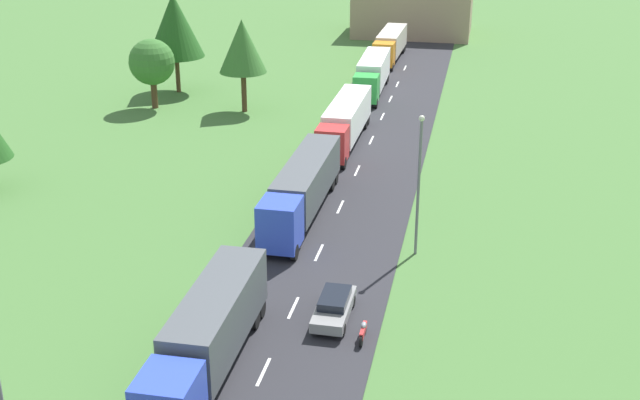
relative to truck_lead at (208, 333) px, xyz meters
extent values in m
cube|color=#2B2B30|center=(2.52, 11.06, -2.13)|extent=(10.00, 140.00, 0.06)
cube|color=white|center=(2.52, 0.44, -2.10)|extent=(0.16, 2.40, 0.01)
cube|color=white|center=(2.52, 6.72, -2.10)|extent=(0.16, 2.40, 0.01)
cube|color=white|center=(2.52, 13.76, -2.10)|extent=(0.16, 2.40, 0.01)
cube|color=white|center=(2.52, 21.31, -2.10)|extent=(0.16, 2.40, 0.01)
cube|color=white|center=(2.52, 28.87, -2.10)|extent=(0.16, 2.40, 0.01)
cube|color=white|center=(2.52, 36.74, -2.10)|extent=(0.16, 2.40, 0.01)
cube|color=white|center=(2.52, 44.19, -2.10)|extent=(0.16, 2.40, 0.01)
cube|color=white|center=(2.52, 50.57, -2.10)|extent=(0.16, 2.40, 0.01)
cube|color=white|center=(2.52, 56.77, -2.10)|extent=(0.16, 2.40, 0.01)
cube|color=white|center=(2.52, 64.62, -2.10)|extent=(0.16, 2.40, 0.01)
cube|color=#4C5156|center=(-0.01, 1.36, 0.15)|extent=(2.57, 9.72, 2.90)
cube|color=black|center=(-0.01, 1.36, -1.50)|extent=(0.97, 9.23, 0.24)
cylinder|color=black|center=(1.02, 4.28, -1.60)|extent=(0.36, 1.00, 1.00)
cylinder|color=black|center=(-1.08, 4.26, -1.60)|extent=(0.36, 1.00, 1.00)
cylinder|color=black|center=(1.01, 5.44, -1.60)|extent=(0.36, 1.00, 1.00)
cylinder|color=black|center=(-1.09, 5.43, -1.60)|extent=(0.36, 1.00, 1.00)
cube|color=blue|center=(0.18, 13.20, -0.10)|extent=(2.46, 2.78, 3.02)
cube|color=black|center=(0.17, 11.88, 0.45)|extent=(2.10, 0.11, 1.33)
cube|color=#4C5156|center=(0.23, 20.82, 0.08)|extent=(2.58, 11.78, 2.77)
cube|color=black|center=(0.23, 20.82, -1.50)|extent=(0.97, 11.18, 0.24)
cylinder|color=black|center=(1.22, 12.51, -1.60)|extent=(0.36, 1.00, 1.00)
cylinder|color=black|center=(-0.88, 12.52, -1.60)|extent=(0.36, 1.00, 1.00)
cylinder|color=black|center=(1.30, 24.34, -1.60)|extent=(0.36, 1.00, 1.00)
cylinder|color=black|center=(-0.80, 24.36, -1.60)|extent=(0.36, 1.00, 1.00)
cylinder|color=black|center=(1.31, 25.76, -1.60)|extent=(0.36, 1.00, 1.00)
cylinder|color=black|center=(-0.79, 25.77, -1.60)|extent=(0.36, 1.00, 1.00)
cube|color=red|center=(0.33, 29.63, -0.25)|extent=(2.46, 2.30, 2.70)
cube|color=black|center=(0.32, 28.55, 0.23)|extent=(2.10, 0.11, 1.19)
cube|color=white|center=(0.38, 36.66, 0.06)|extent=(2.57, 11.10, 2.74)
cube|color=black|center=(0.38, 36.66, -1.50)|extent=(0.97, 10.54, 0.24)
cylinder|color=black|center=(1.38, 29.05, -1.60)|extent=(0.36, 1.00, 1.00)
cylinder|color=black|center=(-0.72, 29.06, -1.60)|extent=(0.36, 1.00, 1.00)
cylinder|color=black|center=(1.45, 39.98, -1.60)|extent=(0.36, 1.00, 1.00)
cylinder|color=black|center=(-0.65, 39.99, -1.60)|extent=(0.36, 1.00, 1.00)
cylinder|color=black|center=(1.46, 41.31, -1.60)|extent=(0.36, 1.00, 1.00)
cylinder|color=black|center=(-0.64, 41.32, -1.60)|extent=(0.36, 1.00, 1.00)
cube|color=green|center=(0.40, 47.48, -0.28)|extent=(2.49, 2.34, 2.65)
cube|color=black|center=(0.42, 46.40, 0.20)|extent=(2.10, 0.14, 1.17)
cube|color=white|center=(0.27, 53.76, 0.14)|extent=(2.70, 9.62, 2.88)
cube|color=black|center=(0.27, 53.76, -1.50)|extent=(1.09, 9.11, 0.24)
cylinder|color=black|center=(1.46, 46.93, -1.60)|extent=(0.37, 1.01, 1.00)
cylinder|color=black|center=(-0.64, 46.89, -1.60)|extent=(0.37, 1.01, 1.00)
cylinder|color=black|center=(1.26, 56.65, -1.60)|extent=(0.37, 1.01, 1.00)
cylinder|color=black|center=(-0.84, 56.61, -1.60)|extent=(0.37, 1.01, 1.00)
cylinder|color=black|center=(1.24, 57.80, -1.60)|extent=(0.37, 1.01, 1.00)
cylinder|color=black|center=(-0.86, 57.76, -1.60)|extent=(0.37, 1.01, 1.00)
cube|color=orange|center=(0.10, 63.23, -0.26)|extent=(2.49, 2.27, 2.70)
cube|color=black|center=(0.08, 62.19, 0.23)|extent=(2.10, 0.15, 1.19)
cube|color=beige|center=(0.25, 69.72, 0.01)|extent=(2.72, 10.13, 2.62)
cube|color=black|center=(0.25, 69.72, -1.50)|extent=(1.11, 9.59, 0.24)
cylinder|color=black|center=(1.14, 62.65, -1.60)|extent=(0.37, 1.01, 1.00)
cylinder|color=black|center=(-0.96, 62.70, -1.60)|extent=(0.37, 1.01, 1.00)
cylinder|color=black|center=(1.37, 72.72, -1.60)|extent=(0.37, 1.01, 1.00)
cylinder|color=black|center=(-0.73, 72.77, -1.60)|extent=(0.37, 1.01, 1.00)
cylinder|color=black|center=(1.39, 73.93, -1.60)|extent=(0.37, 1.01, 1.00)
cylinder|color=black|center=(-0.71, 73.97, -1.60)|extent=(0.37, 1.01, 1.00)
cube|color=red|center=(0.25, 81.73, -0.15)|extent=(2.45, 2.36, 2.90)
cube|color=black|center=(0.24, 80.62, 0.37)|extent=(2.10, 0.11, 1.28)
cube|color=beige|center=(0.29, 88.92, 0.04)|extent=(2.56, 11.35, 2.69)
cube|color=black|center=(0.29, 88.92, -1.50)|extent=(0.96, 10.77, 0.24)
cylinder|color=black|center=(1.30, 81.14, -1.60)|extent=(0.36, 1.00, 1.00)
cylinder|color=black|center=(-0.80, 81.15, -1.60)|extent=(0.36, 1.00, 1.00)
cylinder|color=black|center=(1.36, 92.32, -1.60)|extent=(0.36, 1.00, 1.00)
cylinder|color=black|center=(-0.74, 92.33, -1.60)|extent=(0.36, 1.00, 1.00)
cylinder|color=black|center=(1.36, 93.68, -1.60)|extent=(0.36, 1.00, 1.00)
cylinder|color=black|center=(-0.74, 93.69, -1.60)|extent=(0.36, 1.00, 1.00)
cube|color=gray|center=(4.91, 6.02, -1.49)|extent=(1.75, 4.52, 0.58)
cube|color=black|center=(4.91, 6.25, -0.97)|extent=(1.47, 2.53, 0.46)
cylinder|color=black|center=(5.68, 4.48, -1.78)|extent=(0.22, 0.64, 0.64)
cylinder|color=black|center=(4.14, 4.49, -1.78)|extent=(0.22, 0.64, 0.64)
cylinder|color=black|center=(5.69, 7.55, -1.78)|extent=(0.22, 0.64, 0.64)
cylinder|color=black|center=(4.15, 7.56, -1.78)|extent=(0.22, 0.64, 0.64)
cylinder|color=black|center=(6.77, 4.91, -1.78)|extent=(0.12, 0.64, 0.64)
cylinder|color=black|center=(6.77, 3.61, -1.78)|extent=(0.14, 0.64, 0.64)
cube|color=red|center=(6.77, 4.26, -1.56)|extent=(0.20, 1.40, 0.36)
ellipsoid|color=#8C939E|center=(6.77, 4.41, -1.33)|extent=(0.28, 0.52, 0.28)
cylinder|color=slate|center=(8.44, 14.98, 2.19)|extent=(0.18, 0.18, 8.71)
sphere|color=silver|center=(8.44, 14.98, 6.66)|extent=(0.36, 0.36, 0.36)
cylinder|color=#513823|center=(-20.11, 42.86, -0.69)|extent=(0.61, 0.61, 2.95)
sphere|color=#38702D|center=(-20.11, 42.86, 2.47)|extent=(4.49, 4.49, 4.49)
cylinder|color=#513823|center=(-11.02, 43.45, -0.20)|extent=(0.51, 0.51, 3.93)
cone|color=#38702D|center=(-11.02, 43.45, 4.29)|extent=(4.59, 4.59, 5.05)
cylinder|color=#513823|center=(-20.00, 49.19, -0.26)|extent=(0.46, 0.46, 3.81)
cone|color=#23561E|center=(-20.00, 49.19, 4.92)|extent=(5.95, 5.95, 6.54)
cube|color=#9E846B|center=(1.30, 86.23, 1.05)|extent=(16.09, 12.35, 6.42)
camera|label=1|loc=(11.89, -31.95, 20.69)|focal=46.42mm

